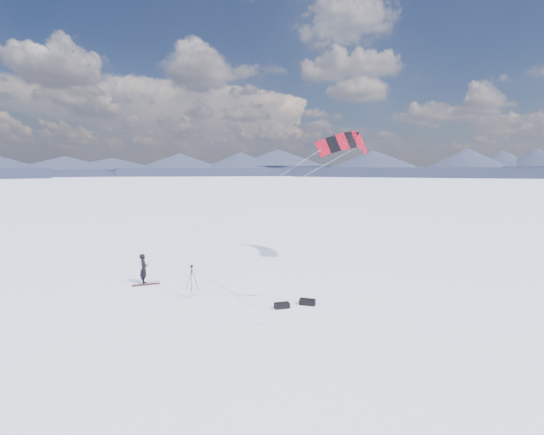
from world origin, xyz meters
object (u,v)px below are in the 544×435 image
object	(u,v)px
tripod	(192,274)
gear_bag_a	(282,305)
gear_bag_b	(307,302)
snowboard	(146,285)
snowkiter	(144,284)

from	to	relation	value
tripod	gear_bag_a	distance (m)	5.71
gear_bag_b	snowboard	bearing A→B (deg)	175.92
tripod	gear_bag_a	world-z (taller)	tripod
tripod	snowboard	bearing A→B (deg)	125.37
snowkiter	snowboard	xyz separation A→B (m)	(0.11, -0.24, 0.02)
tripod	gear_bag_b	world-z (taller)	tripod
gear_bag_a	snowkiter	bearing A→B (deg)	137.97
snowkiter	tripod	world-z (taller)	tripod
snowboard	gear_bag_b	distance (m)	9.68
gear_bag_a	gear_bag_b	xyz separation A→B (m)	(1.35, 0.12, 0.01)
snowkiter	snowboard	world-z (taller)	snowkiter
snowkiter	tripod	xyz separation A→B (m)	(2.64, -1.95, 0.92)
tripod	gear_bag_b	xyz separation A→B (m)	(5.37, -3.87, -0.77)
gear_bag_a	gear_bag_b	bearing A→B (deg)	4.76
gear_bag_a	snowboard	bearing A→B (deg)	138.66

